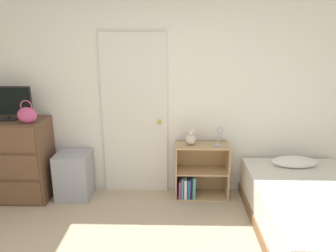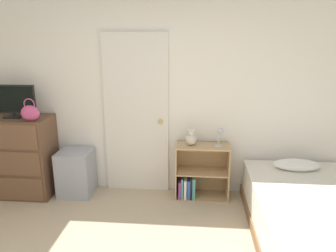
% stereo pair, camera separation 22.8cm
% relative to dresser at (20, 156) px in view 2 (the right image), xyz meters
% --- Properties ---
extents(wall_back, '(10.00, 0.06, 2.55)m').
position_rel_dresser_xyz_m(wall_back, '(1.70, 0.30, 0.76)').
color(wall_back, white).
rests_on(wall_back, ground_plane).
extents(door_closed, '(0.82, 0.09, 2.04)m').
position_rel_dresser_xyz_m(door_closed, '(1.46, 0.25, 0.51)').
color(door_closed, silver).
rests_on(door_closed, ground_plane).
extents(dresser, '(0.82, 0.50, 1.02)m').
position_rel_dresser_xyz_m(dresser, '(0.00, 0.00, 0.00)').
color(dresser, brown).
rests_on(dresser, ground_plane).
extents(tv, '(0.58, 0.16, 0.40)m').
position_rel_dresser_xyz_m(tv, '(-0.01, 0.00, 0.72)').
color(tv, black).
rests_on(tv, dresser).
extents(handbag, '(0.22, 0.12, 0.27)m').
position_rel_dresser_xyz_m(handbag, '(0.28, -0.15, 0.61)').
color(handbag, '#C64C7F').
rests_on(handbag, dresser).
extents(storage_bin, '(0.42, 0.41, 0.58)m').
position_rel_dresser_xyz_m(storage_bin, '(0.70, 0.04, -0.22)').
color(storage_bin, '#999EA8').
rests_on(storage_bin, ground_plane).
extents(bookshelf, '(0.66, 0.32, 0.70)m').
position_rel_dresser_xyz_m(bookshelf, '(2.25, 0.10, -0.23)').
color(bookshelf, tan).
rests_on(bookshelf, ground_plane).
extents(teddy_bear, '(0.14, 0.14, 0.21)m').
position_rel_dresser_xyz_m(teddy_bear, '(2.16, 0.09, 0.27)').
color(teddy_bear, beige).
rests_on(teddy_bear, bookshelf).
extents(desk_lamp, '(0.11, 0.10, 0.25)m').
position_rel_dresser_xyz_m(desk_lamp, '(2.51, 0.05, 0.35)').
color(desk_lamp, '#B2B2B7').
rests_on(desk_lamp, bookshelf).
extents(bed, '(1.20, 1.92, 0.58)m').
position_rel_dresser_xyz_m(bed, '(3.42, -0.70, -0.27)').
color(bed, brown).
rests_on(bed, ground_plane).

